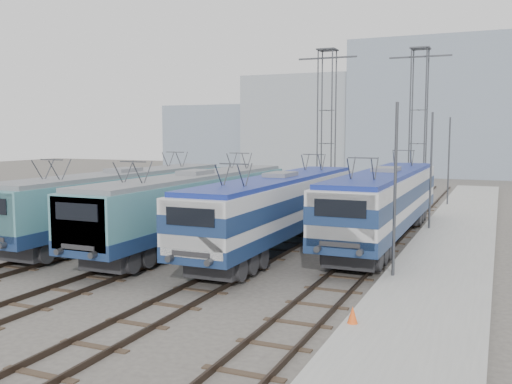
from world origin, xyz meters
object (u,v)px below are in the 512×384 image
object	(u,v)px
locomotive_far_right	(385,198)
catenary_tower_west	(327,122)
mast_rear	(449,163)
locomotive_far_left	(122,198)
mast_front	(395,194)
safety_cone	(353,315)
locomotive_center_right	(279,204)
mast_mid	(431,173)
catenary_tower_east	(418,122)
locomotive_center_left	(193,202)

from	to	relation	value
locomotive_far_right	catenary_tower_west	size ratio (longest dim) A/B	1.56
locomotive_far_right	mast_rear	size ratio (longest dim) A/B	2.67
locomotive_far_left	mast_front	xyz separation A→B (m)	(15.35, -3.48, 1.25)
catenary_tower_west	safety_cone	distance (m)	28.16
locomotive_center_right	mast_rear	size ratio (longest dim) A/B	2.57
locomotive_center_right	mast_front	distance (m)	7.67
mast_front	mast_mid	world-z (taller)	same
locomotive_far_right	mast_rear	xyz separation A→B (m)	(1.85, 15.98, 1.12)
locomotive_far_left	mast_front	size ratio (longest dim) A/B	2.58
catenary_tower_west	catenary_tower_east	world-z (taller)	same
safety_cone	catenary_tower_east	bearing A→B (deg)	94.06
locomotive_far_right	safety_cone	distance (m)	14.39
catenary_tower_east	mast_mid	xyz separation A→B (m)	(2.10, -10.00, -3.14)
locomotive_center_left	locomotive_far_right	xyz separation A→B (m)	(9.00, 4.53, 0.13)
locomotive_center_left	safety_cone	size ratio (longest dim) A/B	35.51
locomotive_center_right	locomotive_far_right	world-z (taller)	locomotive_far_right
locomotive_far_right	mast_rear	bearing A→B (deg)	83.40
mast_rear	mast_front	bearing A→B (deg)	-90.00
mast_rear	safety_cone	xyz separation A→B (m)	(-0.10, -30.15, -2.95)
locomotive_center_right	locomotive_far_right	size ratio (longest dim) A/B	0.96
mast_front	locomotive_center_right	bearing A→B (deg)	146.92
locomotive_center_left	catenary_tower_west	world-z (taller)	catenary_tower_west
locomotive_far_left	mast_mid	xyz separation A→B (m)	(15.35, 8.52, 1.25)
catenary_tower_east	mast_front	bearing A→B (deg)	-84.55
locomotive_center_left	mast_rear	size ratio (longest dim) A/B	2.58
locomotive_far_right	catenary_tower_west	distance (m)	14.40
locomotive_center_right	locomotive_center_left	bearing A→B (deg)	-171.78
mast_mid	safety_cone	world-z (taller)	mast_mid
locomotive_center_left	mast_mid	distance (m)	13.85
mast_mid	mast_rear	size ratio (longest dim) A/B	1.00
catenary_tower_east	mast_rear	distance (m)	4.28
locomotive_far_left	mast_front	distance (m)	15.79
locomotive_center_right	catenary_tower_west	size ratio (longest dim) A/B	1.50
locomotive_far_left	catenary_tower_west	world-z (taller)	catenary_tower_west
locomotive_center_right	catenary_tower_east	bearing A→B (deg)	76.62
locomotive_far_left	locomotive_far_right	size ratio (longest dim) A/B	0.97
locomotive_far_left	locomotive_center_left	xyz separation A→B (m)	(4.50, 0.01, 0.00)
catenary_tower_west	catenary_tower_east	xyz separation A→B (m)	(6.50, 2.00, 0.00)
locomotive_center_left	locomotive_far_right	size ratio (longest dim) A/B	0.97
locomotive_center_right	safety_cone	bearing A→B (deg)	-58.71
mast_mid	safety_cone	distance (m)	18.39
locomotive_center_left	mast_rear	world-z (taller)	mast_rear
locomotive_far_right	mast_mid	distance (m)	4.53
mast_front	safety_cone	xyz separation A→B (m)	(-0.10, -6.15, -2.95)
locomotive_far_left	locomotive_center_left	distance (m)	4.50
mast_rear	safety_cone	distance (m)	30.29
locomotive_center_right	catenary_tower_east	distance (m)	18.87
locomotive_far_left	mast_mid	distance (m)	17.60
catenary_tower_west	catenary_tower_east	bearing A→B (deg)	17.10
mast_mid	mast_rear	distance (m)	12.00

